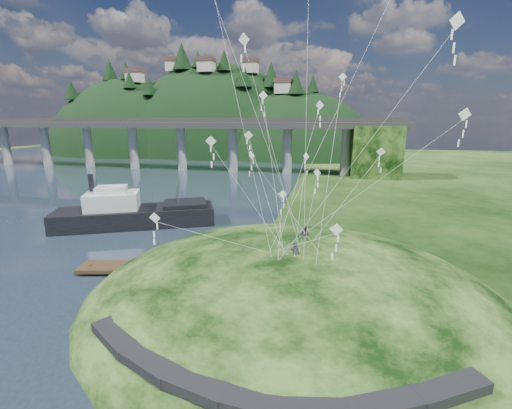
# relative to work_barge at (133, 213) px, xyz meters

# --- Properties ---
(ground) EXTENTS (320.00, 320.00, 0.00)m
(ground) POSITION_rel_work_barge_xyz_m (16.21, -17.79, -1.88)
(ground) COLOR black
(ground) RESTS_ON ground
(grass_hill) EXTENTS (36.00, 32.00, 13.00)m
(grass_hill) POSITION_rel_work_barge_xyz_m (24.21, -15.79, -3.38)
(grass_hill) COLOR black
(grass_hill) RESTS_ON ground
(footpath) EXTENTS (22.29, 5.84, 0.83)m
(footpath) POSITION_rel_work_barge_xyz_m (23.67, -27.53, 0.21)
(footpath) COLOR black
(footpath) RESTS_ON ground
(bridge) EXTENTS (160.00, 11.00, 15.00)m
(bridge) POSITION_rel_work_barge_xyz_m (-10.25, 52.28, 7.83)
(bridge) COLOR #2D2B2B
(bridge) RESTS_ON ground
(far_ridge) EXTENTS (153.00, 70.00, 94.50)m
(far_ridge) POSITION_rel_work_barge_xyz_m (-27.37, 104.38, -9.32)
(far_ridge) COLOR black
(far_ridge) RESTS_ON ground
(work_barge) EXTENTS (21.94, 14.14, 7.50)m
(work_barge) POSITION_rel_work_barge_xyz_m (0.00, 0.00, 0.00)
(work_barge) COLOR black
(work_barge) RESTS_ON ground
(wooden_dock) EXTENTS (15.81, 5.91, 1.12)m
(wooden_dock) POSITION_rel_work_barge_xyz_m (10.79, -13.10, -1.39)
(wooden_dock) COLOR #322214
(wooden_dock) RESTS_ON ground
(kite_flyers) EXTENTS (1.25, 5.02, 1.81)m
(kite_flyers) POSITION_rel_work_barge_xyz_m (24.71, -15.23, 3.91)
(kite_flyers) COLOR #22232D
(kite_flyers) RESTS_ON ground
(kite_swarm) EXTENTS (18.49, 17.29, 20.66)m
(kite_swarm) POSITION_rel_work_barge_xyz_m (24.37, -14.19, 13.51)
(kite_swarm) COLOR white
(kite_swarm) RESTS_ON ground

